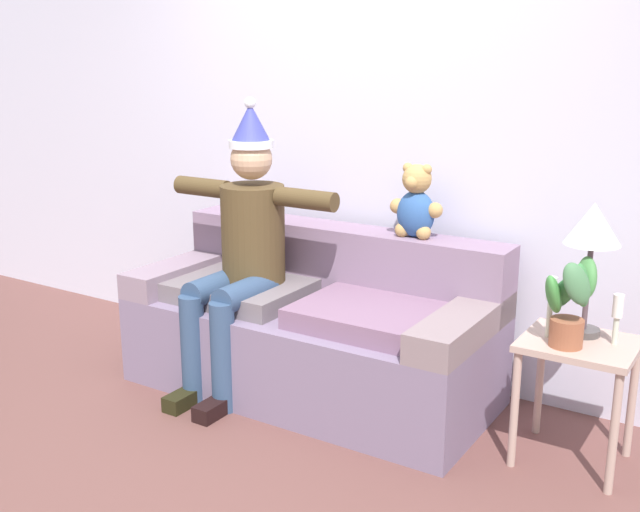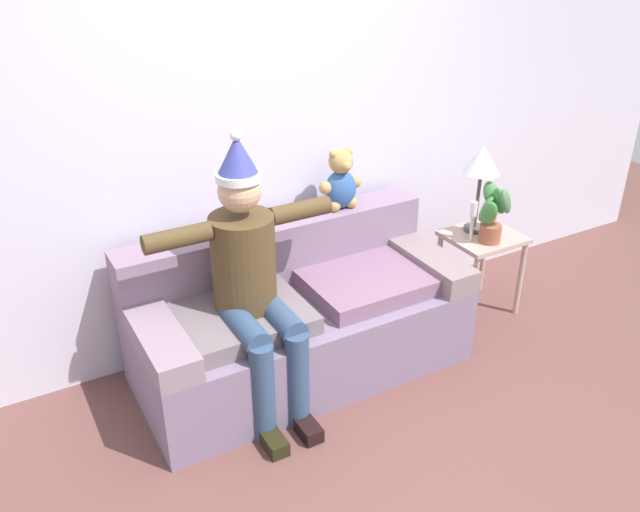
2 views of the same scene
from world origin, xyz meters
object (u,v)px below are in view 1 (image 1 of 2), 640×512
Objects in this scene: side_table at (578,364)px; candle_short at (617,312)px; teddy_bear at (416,204)px; candle_tall at (551,298)px; person_seated at (242,244)px; table_lamp at (593,231)px; couch at (314,329)px; potted_plant at (571,301)px.

candle_short is (0.13, 0.04, 0.25)m from side_table.
teddy_bear is 1.41× the size of candle_tall.
person_seated is 2.63× the size of table_lamp.
couch is at bearing -177.89° from table_lamp.
table_lamp is (-0.01, 0.09, 0.57)m from side_table.
person_seated reaches higher than table_lamp.
potted_plant is at bearing -23.41° from teddy_bear.
teddy_bear is at bearing 156.59° from potted_plant.
teddy_bear is at bearing 28.23° from person_seated.
teddy_bear reaches higher than potted_plant.
teddy_bear is at bearing 162.24° from side_table.
candle_tall is 0.27m from candle_short.
candle_short reaches higher than side_table.
teddy_bear is 0.95m from table_lamp.
table_lamp is 0.32m from potted_plant.
teddy_bear is 0.65× the size of table_lamp.
table_lamp is 0.34m from candle_tall.
candle_short is (0.27, 0.06, -0.03)m from candle_tall.
side_table is 0.28m from candle_short.
person_seated is 1.76m from side_table.
side_table is 0.32m from potted_plant.
couch is 1.24× the size of person_seated.
teddy_bear is 0.67× the size of side_table.
table_lamp is at bearing 7.05° from person_seated.
table_lamp is (0.92, -0.21, 0.02)m from teddy_bear.
couch is 3.27× the size of table_lamp.
candle_short is (0.14, -0.05, -0.33)m from table_lamp.
couch reaches higher than candle_short.
person_seated is 7.00× the size of candle_short.
candle_short is (1.86, 0.17, -0.08)m from person_seated.
teddy_bear is 0.95× the size of potted_plant.
table_lamp is at bearing -13.01° from teddy_bear.
teddy_bear is at bearing 158.28° from candle_tall.
side_table is at bearing -163.20° from candle_short.
side_table is at bearing 70.59° from potted_plant.
person_seated is at bearing -176.15° from candle_tall.
side_table is 0.97× the size of table_lamp.
person_seated is 1.69m from potted_plant.
table_lamp is 2.18× the size of candle_tall.
teddy_bear is at bearing 166.99° from table_lamp.
candle_tall reaches higher than candle_short.
couch is at bearing -149.38° from teddy_bear.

